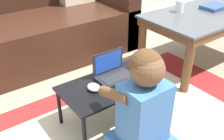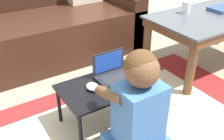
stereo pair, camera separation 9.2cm
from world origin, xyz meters
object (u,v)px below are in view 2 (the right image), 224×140
(coffee_table, at_px, (212,22))
(laptop_desk, at_px, (109,88))
(cup_on_table, at_px, (186,8))
(couch, at_px, (49,25))
(book_on_table, at_px, (223,9))
(computer_mouse, at_px, (92,87))
(person_seated, at_px, (138,117))
(laptop, at_px, (113,74))

(coffee_table, bearing_deg, laptop_desk, -171.19)
(coffee_table, relative_size, cup_on_table, 10.69)
(cup_on_table, bearing_deg, laptop_desk, -161.57)
(couch, xyz_separation_m, book_on_table, (1.28, -1.01, 0.21))
(laptop_desk, xyz_separation_m, computer_mouse, (-0.12, 0.00, 0.05))
(person_seated, bearing_deg, couch, 85.78)
(laptop, bearing_deg, book_on_table, 7.49)
(coffee_table, xyz_separation_m, computer_mouse, (-1.30, -0.18, -0.11))
(couch, distance_m, laptop, 1.18)
(laptop_desk, bearing_deg, person_seated, -97.96)
(coffee_table, xyz_separation_m, book_on_table, (0.16, 0.03, 0.09))
(laptop_desk, xyz_separation_m, book_on_table, (1.35, 0.21, 0.25))
(couch, relative_size, laptop, 7.26)
(laptop_desk, distance_m, laptop, 0.10)
(cup_on_table, bearing_deg, coffee_table, -38.96)
(coffee_table, height_order, laptop_desk, coffee_table)
(laptop, distance_m, computer_mouse, 0.18)
(couch, xyz_separation_m, coffee_table, (1.12, -1.04, 0.13))
(laptop, bearing_deg, computer_mouse, -167.39)
(person_seated, bearing_deg, book_on_table, 22.81)
(coffee_table, bearing_deg, person_seated, -155.70)
(couch, xyz_separation_m, cup_on_table, (0.93, -0.89, 0.25))
(laptop_desk, bearing_deg, computer_mouse, 177.90)
(couch, bearing_deg, laptop_desk, -93.06)
(coffee_table, relative_size, laptop, 4.67)
(cup_on_table, bearing_deg, person_seated, -146.06)
(couch, bearing_deg, laptop, -90.15)
(person_seated, xyz_separation_m, book_on_table, (1.40, 0.59, 0.20))
(computer_mouse, xyz_separation_m, book_on_table, (1.46, 0.21, 0.20))
(couch, relative_size, book_on_table, 7.08)
(coffee_table, distance_m, laptop_desk, 1.21)
(computer_mouse, relative_size, book_on_table, 0.39)
(laptop_desk, height_order, computer_mouse, computer_mouse)
(laptop_desk, height_order, laptop, laptop)
(computer_mouse, distance_m, cup_on_table, 1.19)
(couch, relative_size, person_seated, 2.50)
(laptop, relative_size, person_seated, 0.34)
(computer_mouse, height_order, book_on_table, book_on_table)
(laptop, bearing_deg, person_seated, -105.35)
(computer_mouse, bearing_deg, coffee_table, 7.85)
(laptop_desk, relative_size, laptop, 2.64)
(computer_mouse, bearing_deg, laptop, 12.61)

